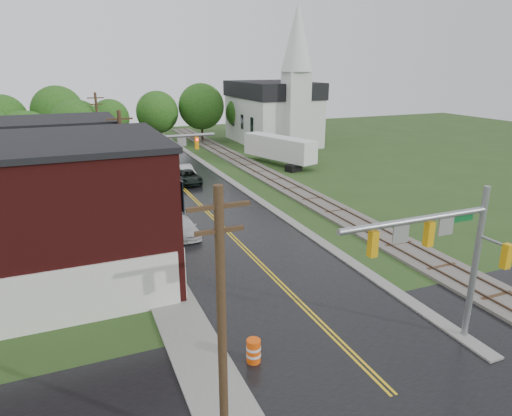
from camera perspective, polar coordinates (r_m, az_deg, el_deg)
ground at (r=19.49m, az=16.88°, el=-21.58°), size 160.00×160.00×0.00m
main_road at (r=44.19m, az=-8.21°, el=1.58°), size 10.00×90.00×0.02m
cross_road at (r=20.71m, az=13.23°, el=-18.61°), size 60.00×9.00×0.02m
curb_right at (r=50.32m, az=-3.72°, el=3.70°), size 0.80×70.00×0.12m
sidewalk_left at (r=38.41m, az=-15.25°, el=-1.35°), size 2.40×50.00×0.12m
brick_building at (r=27.47m, az=-26.00°, el=-1.00°), size 14.30×10.30×8.30m
yellow_house at (r=38.27m, az=-22.97°, el=2.79°), size 8.00×7.00×6.40m
darkred_building at (r=47.26m, az=-21.75°, el=4.30°), size 7.00×6.00×4.40m
church at (r=71.99m, az=2.43°, el=12.64°), size 10.40×18.40×20.00m
railroad at (r=51.92m, az=1.09°, el=4.29°), size 3.20×80.00×0.30m
traffic_signal_near at (r=20.44m, az=22.18°, el=-4.12°), size 7.34×0.30×7.20m
traffic_signal_far at (r=39.48m, az=-12.30°, el=6.85°), size 7.34×0.43×7.20m
utility_pole_a at (r=13.89m, az=-4.30°, el=-14.44°), size 1.80×0.28×9.00m
utility_pole_b at (r=34.21m, az=-16.17°, el=4.50°), size 1.80×0.28×9.00m
utility_pole_c at (r=55.82m, az=-19.05°, el=9.10°), size 1.80×0.28×9.00m
tree_left_c at (r=51.79m, az=-26.49°, el=7.39°), size 6.00×6.00×7.65m
tree_left_e at (r=57.60m, az=-21.25°, el=9.20°), size 6.40×6.40×8.16m
suv_dark at (r=48.52m, az=-8.51°, el=3.83°), size 2.27×4.86×1.35m
sedan_silver at (r=51.11m, az=-8.79°, el=4.53°), size 1.47×4.13×1.36m
pickup_white at (r=33.81m, az=-9.05°, el=-2.42°), size 1.92×4.35×1.24m
semi_trailer at (r=56.86m, az=2.94°, el=7.49°), size 5.55×10.92×3.48m
construction_barrel at (r=20.10m, az=-0.31°, el=-17.45°), size 0.79×0.79×1.07m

